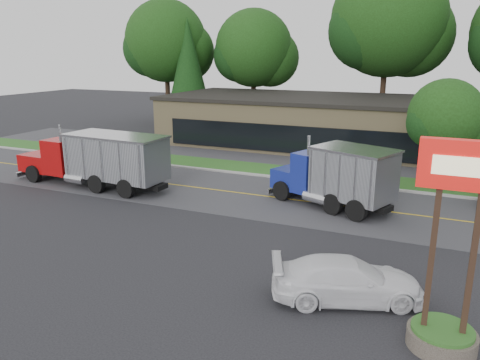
% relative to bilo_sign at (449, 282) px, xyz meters
% --- Properties ---
extents(ground, '(140.00, 140.00, 0.00)m').
position_rel_bilo_sign_xyz_m(ground, '(-10.50, 2.50, -2.02)').
color(ground, '#2D2D32').
rests_on(ground, ground).
extents(road, '(60.00, 8.00, 0.02)m').
position_rel_bilo_sign_xyz_m(road, '(-10.50, 11.50, -2.02)').
color(road, '#4E4E53').
rests_on(road, ground).
extents(center_line, '(60.00, 0.12, 0.01)m').
position_rel_bilo_sign_xyz_m(center_line, '(-10.50, 11.50, -2.02)').
color(center_line, gold).
rests_on(center_line, ground).
extents(curb, '(60.00, 0.30, 0.12)m').
position_rel_bilo_sign_xyz_m(curb, '(-10.50, 15.70, -2.02)').
color(curb, '#9E9E99').
rests_on(curb, ground).
extents(grass_verge, '(60.00, 3.40, 0.03)m').
position_rel_bilo_sign_xyz_m(grass_verge, '(-10.50, 17.50, -2.02)').
color(grass_verge, '#2A6522').
rests_on(grass_verge, ground).
extents(far_parking, '(60.00, 7.00, 0.02)m').
position_rel_bilo_sign_xyz_m(far_parking, '(-10.50, 22.50, -2.02)').
color(far_parking, '#4E4E53').
rests_on(far_parking, ground).
extents(strip_mall, '(32.00, 12.00, 4.00)m').
position_rel_bilo_sign_xyz_m(strip_mall, '(-8.50, 28.50, -0.02)').
color(strip_mall, tan).
rests_on(strip_mall, ground).
extents(bilo_sign, '(2.20, 1.90, 5.95)m').
position_rel_bilo_sign_xyz_m(bilo_sign, '(0.00, 0.00, 0.00)').
color(bilo_sign, '#6B6054').
rests_on(bilo_sign, ground).
extents(tree_far_a, '(9.79, 9.21, 13.97)m').
position_rel_bilo_sign_xyz_m(tree_far_a, '(-30.35, 34.62, 6.89)').
color(tree_far_a, '#382619').
rests_on(tree_far_a, ground).
extents(tree_far_b, '(8.95, 8.42, 12.77)m').
position_rel_bilo_sign_xyz_m(tree_far_b, '(-20.36, 36.61, 6.12)').
color(tree_far_b, '#382619').
rests_on(tree_far_b, ground).
extents(tree_far_c, '(11.68, 11.00, 16.67)m').
position_rel_bilo_sign_xyz_m(tree_far_c, '(-6.32, 36.64, 8.62)').
color(tree_far_c, '#382619').
rests_on(tree_far_c, ground).
extents(evergreen_left, '(5.16, 5.16, 11.73)m').
position_rel_bilo_sign_xyz_m(evergreen_left, '(-26.50, 32.50, 4.42)').
color(evergreen_left, '#382619').
rests_on(evergreen_left, ground).
extents(tree_verge, '(4.66, 4.38, 6.65)m').
position_rel_bilo_sign_xyz_m(tree_verge, '(-0.43, 17.56, 2.21)').
color(tree_verge, '#382619').
rests_on(tree_verge, ground).
extents(dump_truck_red, '(10.82, 3.18, 3.36)m').
position_rel_bilo_sign_xyz_m(dump_truck_red, '(-19.78, 9.32, -0.21)').
color(dump_truck_red, black).
rests_on(dump_truck_red, ground).
extents(dump_truck_blue, '(7.18, 4.82, 3.36)m').
position_rel_bilo_sign_xyz_m(dump_truck_blue, '(-5.43, 11.18, -0.23)').
color(dump_truck_blue, black).
rests_on(dump_truck_blue, ground).
extents(rally_car, '(5.42, 3.76, 1.46)m').
position_rel_bilo_sign_xyz_m(rally_car, '(-3.00, 1.57, -1.29)').
color(rally_car, white).
rests_on(rally_car, ground).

